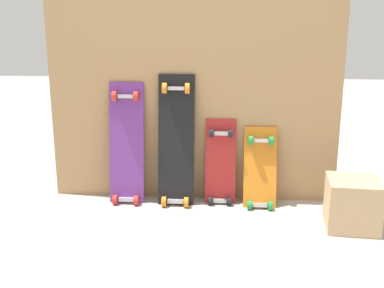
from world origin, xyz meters
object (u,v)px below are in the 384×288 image
(skateboard_black, at_px, (176,145))
(wooden_crate, at_px, (352,204))
(skateboard_red, at_px, (220,167))
(skateboard_purple, at_px, (127,148))
(skateboard_orange, at_px, (260,173))

(skateboard_black, relative_size, wooden_crate, 3.07)
(skateboard_black, bearing_deg, skateboard_red, 4.85)
(wooden_crate, bearing_deg, skateboard_black, 163.28)
(skateboard_purple, height_order, wooden_crate, skateboard_purple)
(skateboard_black, xyz_separation_m, skateboard_red, (0.29, 0.02, -0.15))
(wooden_crate, bearing_deg, skateboard_orange, 149.24)
(skateboard_red, relative_size, wooden_crate, 2.11)
(skateboard_orange, height_order, wooden_crate, skateboard_orange)
(skateboard_purple, distance_m, skateboard_red, 0.63)
(skateboard_red, distance_m, wooden_crate, 0.86)
(skateboard_orange, bearing_deg, skateboard_black, 178.87)
(skateboard_black, distance_m, skateboard_red, 0.33)
(skateboard_purple, relative_size, wooden_crate, 2.89)
(skateboard_orange, distance_m, wooden_crate, 0.61)
(skateboard_purple, distance_m, wooden_crate, 1.46)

